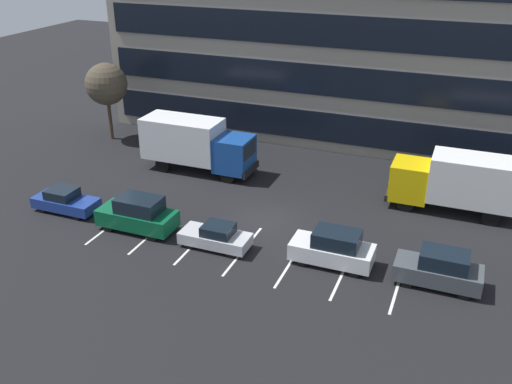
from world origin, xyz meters
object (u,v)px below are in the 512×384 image
Objects in this scene: box_truck_blue at (196,143)px; suv_white at (333,248)px; sedan_silver at (216,237)px; sedan_navy at (65,201)px; bare_tree at (106,84)px; suv_forest at (138,214)px; box_truck_yellow at (459,181)px; suv_charcoal at (440,269)px.

box_truck_blue is 14.97m from suv_white.
sedan_navy reaches higher than sedan_silver.
bare_tree reaches higher than sedan_silver.
suv_white is 16.91m from sedan_navy.
suv_white is 0.94× the size of suv_forest.
box_truck_yellow is 1.93× the size of sedan_navy.
suv_white is at bearing -179.42° from suv_charcoal.
suv_forest reaches higher than sedan_navy.
sedan_silver is 0.62× the size of bare_tree.
suv_forest is at bearing -177.12° from suv_white.
suv_charcoal is at bearing 3.72° from sedan_silver.
suv_forest is (-5.03, 0.13, 0.34)m from sedan_silver.
suv_white is (-5.32, -0.05, 0.03)m from suv_charcoal.
sedan_navy is (-10.51, 0.50, 0.03)m from sedan_silver.
suv_forest reaches higher than suv_white.
bare_tree reaches higher than suv_charcoal.
sedan_silver is 6.44m from suv_white.
sedan_silver is 0.93× the size of suv_charcoal.
sedan_silver is at bearing -39.13° from bare_tree.
suv_charcoal is at bearing 0.58° from suv_white.
sedan_navy is 0.89× the size of suv_forest.
box_truck_yellow is at bearing 38.19° from sedan_silver.
suv_forest is at bearing -3.80° from sedan_navy.
suv_charcoal reaches higher than sedan_silver.
sedan_navy is at bearing -67.67° from bare_tree.
sedan_silver is at bearing -176.28° from suv_charcoal.
box_truck_blue reaches higher than suv_white.
sedan_silver is 0.95× the size of sedan_navy.
bare_tree reaches higher than box_truck_yellow.
box_truck_blue is at bearing 145.32° from suv_white.
box_truck_yellow is at bearing 57.56° from suv_white.
bare_tree is (-27.37, 3.24, 2.51)m from box_truck_yellow.
suv_white is at bearing 0.71° from sedan_navy.
box_truck_yellow is at bearing 0.48° from box_truck_blue.
bare_tree is at bearing 173.24° from box_truck_yellow.
bare_tree reaches higher than box_truck_blue.
sedan_silver is 0.90× the size of suv_white.
suv_charcoal is 0.91× the size of suv_forest.
box_truck_yellow reaches higher than suv_forest.
bare_tree is (-10.45, 12.46, 3.57)m from suv_forest.
box_truck_blue reaches higher than suv_charcoal.
suv_charcoal is (11.71, 0.76, 0.25)m from sedan_silver.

